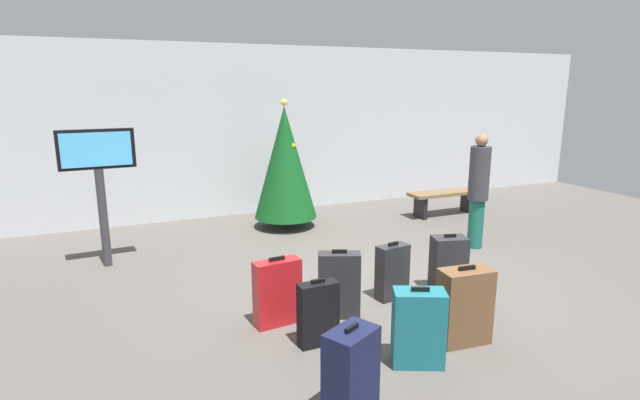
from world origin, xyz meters
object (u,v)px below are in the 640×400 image
object	(u,v)px
holiday_tree	(285,163)
flight_info_kiosk	(99,170)
suitcase_4	(318,314)
suitcase_8	(351,375)
suitcase_3	(418,328)
suitcase_0	(339,285)
suitcase_6	(277,292)
suitcase_1	(448,264)
suitcase_5	(464,306)
waiting_bench	(445,197)
suitcase_2	(464,293)
suitcase_7	(392,272)
traveller_0	(478,188)

from	to	relation	value
holiday_tree	flight_info_kiosk	bearing A→B (deg)	-163.79
suitcase_4	suitcase_8	xyz separation A→B (m)	(-0.22, -1.13, 0.04)
holiday_tree	suitcase_3	xyz separation A→B (m)	(-0.44, -4.81, -0.82)
suitcase_0	suitcase_6	xyz separation A→B (m)	(-0.68, 0.10, -0.01)
suitcase_1	suitcase_5	distance (m)	1.28
waiting_bench	suitcase_0	world-z (taller)	suitcase_0
suitcase_3	suitcase_5	world-z (taller)	suitcase_5
suitcase_0	suitcase_3	world-z (taller)	suitcase_0
suitcase_5	flight_info_kiosk	bearing A→B (deg)	130.49
holiday_tree	suitcase_3	distance (m)	4.90
suitcase_2	suitcase_7	xyz separation A→B (m)	(-0.49, 0.70, 0.07)
traveller_0	suitcase_0	bearing A→B (deg)	-156.37
waiting_bench	suitcase_2	xyz separation A→B (m)	(-2.56, -3.70, -0.10)
suitcase_5	suitcase_4	bearing A→B (deg)	158.17
suitcase_6	suitcase_7	distance (m)	1.47
holiday_tree	suitcase_2	distance (m)	4.31
suitcase_2	suitcase_1	bearing A→B (deg)	66.97
traveller_0	suitcase_3	xyz separation A→B (m)	(-2.79, -2.49, -0.60)
holiday_tree	flight_info_kiosk	world-z (taller)	holiday_tree
suitcase_8	suitcase_7	bearing A→B (deg)	50.61
suitcase_2	suitcase_4	world-z (taller)	suitcase_4
suitcase_4	holiday_tree	bearing A→B (deg)	74.57
suitcase_8	suitcase_6	bearing A→B (deg)	90.28
traveller_0	suitcase_7	world-z (taller)	traveller_0
traveller_0	suitcase_6	distance (m)	3.95
waiting_bench	suitcase_0	size ratio (longest dim) A/B	1.95
suitcase_0	suitcase_2	size ratio (longest dim) A/B	1.39
suitcase_3	waiting_bench	bearing A→B (deg)	50.26
suitcase_1	suitcase_5	world-z (taller)	suitcase_5
suitcase_5	suitcase_6	world-z (taller)	suitcase_5
flight_info_kiosk	suitcase_6	size ratio (longest dim) A/B	2.56
holiday_tree	suitcase_4	distance (m)	4.35
flight_info_kiosk	suitcase_3	size ratio (longest dim) A/B	2.56
holiday_tree	waiting_bench	xyz separation A→B (m)	(3.17, -0.47, -0.82)
suitcase_1	suitcase_8	xyz separation A→B (m)	(-2.22, -1.70, 0.02)
flight_info_kiosk	suitcase_3	xyz separation A→B (m)	(2.58, -3.93, -1.02)
suitcase_3	suitcase_4	distance (m)	0.98
suitcase_1	suitcase_7	world-z (taller)	suitcase_1
holiday_tree	suitcase_7	bearing A→B (deg)	-88.15
suitcase_2	suitcase_8	size ratio (longest dim) A/B	0.72
suitcase_4	suitcase_3	bearing A→B (deg)	-45.03
suitcase_2	suitcase_5	bearing A→B (deg)	-129.60
flight_info_kiosk	waiting_bench	world-z (taller)	flight_info_kiosk
suitcase_0	suitcase_8	size ratio (longest dim) A/B	1.00
traveller_0	suitcase_6	world-z (taller)	traveller_0
waiting_bench	suitcase_1	xyz separation A→B (m)	(-2.30, -3.08, -0.01)
holiday_tree	suitcase_0	size ratio (longest dim) A/B	2.94
suitcase_0	suitcase_1	size ratio (longest dim) A/B	1.05
traveller_0	suitcase_8	world-z (taller)	traveller_0
suitcase_1	suitcase_4	size ratio (longest dim) A/B	1.08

